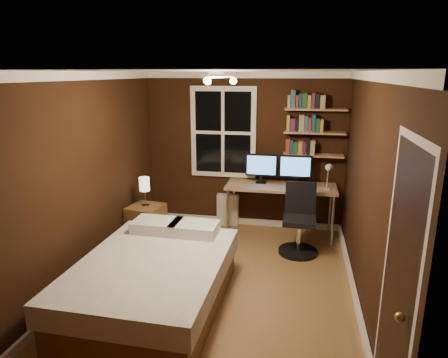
% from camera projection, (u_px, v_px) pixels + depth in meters
% --- Properties ---
extents(floor, '(4.20, 4.20, 0.00)m').
position_uv_depth(floor, '(219.00, 286.00, 4.80)').
color(floor, olive).
rests_on(floor, ground).
extents(wall_back, '(3.20, 0.04, 2.50)m').
position_uv_depth(wall_back, '(245.00, 151.00, 6.47)').
color(wall_back, black).
rests_on(wall_back, ground).
extents(wall_left, '(0.04, 4.20, 2.50)m').
position_uv_depth(wall_left, '(88.00, 179.00, 4.77)').
color(wall_left, black).
rests_on(wall_left, ground).
extents(wall_right, '(0.04, 4.20, 2.50)m').
position_uv_depth(wall_right, '(368.00, 194.00, 4.18)').
color(wall_right, black).
rests_on(wall_right, ground).
extents(ceiling, '(3.20, 4.20, 0.02)m').
position_uv_depth(ceiling, '(218.00, 71.00, 4.15)').
color(ceiling, white).
rests_on(ceiling, wall_back).
extents(window, '(1.06, 0.06, 1.46)m').
position_uv_depth(window, '(223.00, 132.00, 6.42)').
color(window, white).
rests_on(window, wall_back).
extents(door, '(0.03, 0.82, 2.05)m').
position_uv_depth(door, '(397.00, 290.00, 2.77)').
color(door, black).
rests_on(door, ground).
extents(door_knob, '(0.06, 0.06, 0.06)m').
position_uv_depth(door_knob, '(400.00, 317.00, 2.50)').
color(door_knob, gold).
rests_on(door_knob, door).
extents(ceiling_fixture, '(0.44, 0.44, 0.18)m').
position_uv_depth(ceiling_fixture, '(216.00, 81.00, 4.08)').
color(ceiling_fixture, beige).
rests_on(ceiling_fixture, ceiling).
extents(bookshelf_lower, '(0.92, 0.22, 0.03)m').
position_uv_depth(bookshelf_lower, '(313.00, 155.00, 6.15)').
color(bookshelf_lower, '#A4784F').
rests_on(bookshelf_lower, wall_back).
extents(books_row_lower, '(0.42, 0.16, 0.23)m').
position_uv_depth(books_row_lower, '(313.00, 147.00, 6.12)').
color(books_row_lower, maroon).
rests_on(books_row_lower, bookshelf_lower).
extents(bookshelf_middle, '(0.92, 0.22, 0.03)m').
position_uv_depth(bookshelf_middle, '(314.00, 133.00, 6.06)').
color(bookshelf_middle, '#A4784F').
rests_on(bookshelf_middle, wall_back).
extents(books_row_middle, '(0.54, 0.16, 0.23)m').
position_uv_depth(books_row_middle, '(315.00, 124.00, 6.03)').
color(books_row_middle, navy).
rests_on(books_row_middle, bookshelf_middle).
extents(bookshelf_upper, '(0.92, 0.22, 0.03)m').
position_uv_depth(bookshelf_upper, '(316.00, 109.00, 5.97)').
color(bookshelf_upper, '#A4784F').
rests_on(bookshelf_upper, wall_back).
extents(books_row_upper, '(0.54, 0.16, 0.23)m').
position_uv_depth(books_row_upper, '(316.00, 101.00, 5.94)').
color(books_row_upper, '#235126').
rests_on(books_row_upper, bookshelf_upper).
extents(bed, '(1.53, 2.09, 0.70)m').
position_uv_depth(bed, '(154.00, 281.00, 4.32)').
color(bed, brown).
rests_on(bed, ground).
extents(nightstand, '(0.53, 0.53, 0.58)m').
position_uv_depth(nightstand, '(147.00, 225.00, 5.94)').
color(nightstand, brown).
rests_on(nightstand, ground).
extents(bedside_lamp, '(0.15, 0.15, 0.43)m').
position_uv_depth(bedside_lamp, '(145.00, 192.00, 5.81)').
color(bedside_lamp, beige).
rests_on(bedside_lamp, nightstand).
extents(radiator, '(0.35, 0.12, 0.53)m').
position_uv_depth(radiator, '(228.00, 210.00, 6.67)').
color(radiator, silver).
rests_on(radiator, ground).
extents(desk, '(1.68, 0.63, 0.80)m').
position_uv_depth(desk, '(281.00, 189.00, 6.16)').
color(desk, '#A4784F').
rests_on(desk, ground).
extents(monitor_left, '(0.50, 0.12, 0.46)m').
position_uv_depth(monitor_left, '(261.00, 169.00, 6.23)').
color(monitor_left, black).
rests_on(monitor_left, desk).
extents(monitor_right, '(0.50, 0.12, 0.46)m').
position_uv_depth(monitor_right, '(295.00, 170.00, 6.13)').
color(monitor_right, black).
rests_on(monitor_right, desk).
extents(desk_lamp, '(0.14, 0.32, 0.44)m').
position_uv_depth(desk_lamp, '(328.00, 176.00, 5.82)').
color(desk_lamp, silver).
rests_on(desk_lamp, desk).
extents(office_chair, '(0.55, 0.55, 1.00)m').
position_uv_depth(office_chair, '(299.00, 227.00, 5.62)').
color(office_chair, black).
rests_on(office_chair, ground).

